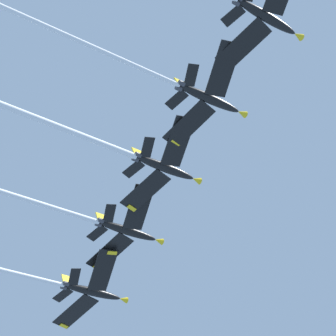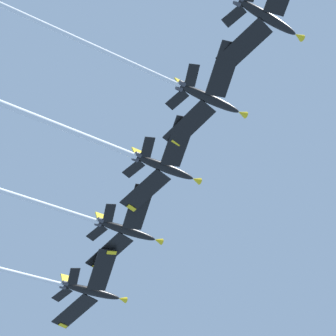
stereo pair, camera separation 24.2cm
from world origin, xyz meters
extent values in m
ellipsoid|color=black|center=(14.98, 42.91, 100.16)|extent=(11.88, 3.39, 5.23)
cone|color=yellow|center=(21.23, 43.88, 102.36)|extent=(2.07, 1.48, 1.66)
ellipsoid|color=black|center=(16.75, 43.18, 101.42)|extent=(3.06, 1.44, 1.77)
cube|color=black|center=(13.45, 48.04, 99.80)|extent=(6.69, 9.64, 1.37)
cube|color=yellow|center=(12.50, 52.04, 99.81)|extent=(1.87, 1.32, 0.71)
cube|color=black|center=(15.08, 37.56, 99.80)|extent=(4.26, 9.27, 1.37)
cube|color=yellow|center=(15.40, 33.46, 99.81)|extent=(1.79, 0.85, 0.71)
cube|color=black|center=(9.97, 44.44, 98.51)|extent=(3.19, 4.00, 0.74)
cube|color=black|center=(10.67, 39.93, 98.51)|extent=(2.30, 3.83, 0.74)
cube|color=yellow|center=(10.05, 42.14, 99.90)|extent=(3.18, 0.67, 3.43)
cylinder|color=#38383D|center=(9.53, 42.52, 98.15)|extent=(1.32, 0.98, 1.08)
cylinder|color=#38383D|center=(9.67, 41.63, 98.15)|extent=(1.32, 0.98, 1.08)
ellipsoid|color=black|center=(16.57, 29.00, 101.27)|extent=(11.94, 3.30, 5.02)
cone|color=yellow|center=(22.88, 29.93, 103.35)|extent=(2.05, 1.46, 1.64)
ellipsoid|color=black|center=(18.36, 29.27, 102.49)|extent=(3.06, 1.42, 1.72)
cube|color=black|center=(15.08, 34.14, 100.92)|extent=(6.64, 9.65, 1.31)
cube|color=yellow|center=(14.17, 38.15, 100.94)|extent=(1.88, 1.31, 0.67)
cube|color=black|center=(16.62, 23.65, 100.92)|extent=(4.35, 9.30, 1.31)
cube|color=yellow|center=(16.90, 19.55, 100.94)|extent=(1.81, 0.87, 0.67)
cube|color=black|center=(11.54, 30.57, 99.72)|extent=(3.18, 4.01, 0.71)
cube|color=black|center=(12.20, 26.06, 99.72)|extent=(2.34, 3.84, 0.71)
cube|color=yellow|center=(11.63, 28.28, 101.11)|extent=(3.14, 0.64, 3.41)
cylinder|color=#38383D|center=(11.08, 28.65, 99.37)|extent=(1.30, 0.97, 1.07)
cylinder|color=#38383D|center=(11.21, 27.76, 99.37)|extent=(1.30, 0.97, 1.07)
cylinder|color=white|center=(-4.51, 25.91, 94.21)|extent=(31.32, 5.43, 11.02)
ellipsoid|color=black|center=(17.90, 14.48, 99.95)|extent=(11.88, 3.46, 5.25)
cone|color=yellow|center=(24.14, 15.49, 102.16)|extent=(2.07, 1.49, 1.66)
ellipsoid|color=black|center=(19.66, 14.77, 101.21)|extent=(3.06, 1.46, 1.78)
cube|color=black|center=(16.34, 19.60, 99.59)|extent=(6.73, 9.64, 1.38)
cube|color=yellow|center=(15.37, 23.60, 99.60)|extent=(1.87, 1.33, 0.71)
cube|color=black|center=(18.03, 9.14, 99.59)|extent=(4.21, 9.26, 1.38)
cube|color=yellow|center=(18.37, 5.04, 99.60)|extent=(1.79, 0.84, 0.71)
cube|color=black|center=(12.88, 15.98, 98.29)|extent=(3.20, 4.00, 0.75)
cube|color=black|center=(13.60, 11.48, 98.29)|extent=(2.28, 3.83, 0.75)
cube|color=yellow|center=(12.97, 13.69, 99.68)|extent=(3.18, 0.69, 3.44)
cylinder|color=#38383D|center=(12.46, 14.06, 97.93)|extent=(1.32, 0.98, 1.09)
cylinder|color=#38383D|center=(12.60, 13.17, 97.93)|extent=(1.32, 0.98, 1.09)
cylinder|color=white|center=(-3.95, 10.95, 92.09)|extent=(33.07, 6.30, 12.50)
ellipsoid|color=black|center=(19.88, 0.48, 99.71)|extent=(11.94, 3.12, 5.00)
cone|color=yellow|center=(26.20, 1.30, 101.78)|extent=(2.03, 1.44, 1.64)
ellipsoid|color=black|center=(21.68, 0.71, 100.93)|extent=(3.05, 1.37, 1.72)
cube|color=black|center=(18.47, 5.64, 99.37)|extent=(6.53, 9.65, 1.30)
cube|color=yellow|center=(17.62, 9.66, 99.39)|extent=(1.88, 1.29, 0.67)
cube|color=black|center=(19.84, -4.87, 99.37)|extent=(4.49, 9.34, 1.30)
cube|color=yellow|center=(20.05, -8.98, 99.39)|extent=(1.82, 0.90, 0.67)
cube|color=black|center=(14.87, 2.12, 98.17)|extent=(3.14, 4.01, 0.71)
cube|color=black|center=(15.46, -2.40, 98.17)|extent=(2.39, 3.86, 0.71)
cube|color=yellow|center=(14.92, -0.17, 99.56)|extent=(3.14, 0.59, 3.40)
cylinder|color=#38383D|center=(14.38, 0.21, 97.83)|extent=(1.29, 0.95, 1.07)
cylinder|color=#38383D|center=(14.50, -0.68, 97.83)|extent=(1.29, 0.95, 1.07)
cylinder|color=white|center=(-1.90, -2.37, 92.47)|extent=(32.63, 4.99, 11.29)
ellipsoid|color=black|center=(22.71, -14.66, 99.90)|extent=(11.93, 3.41, 5.04)
cone|color=yellow|center=(29.00, -13.68, 101.99)|extent=(2.06, 1.48, 1.64)
ellipsoid|color=black|center=(24.50, -14.38, 101.12)|extent=(3.06, 1.44, 1.73)
cube|color=black|center=(21.17, -9.54, 99.55)|extent=(6.71, 9.65, 1.31)
cube|color=yellow|center=(20.22, -5.54, 99.58)|extent=(1.88, 1.32, 0.68)
cube|color=black|center=(17.67, -13.15, 98.34)|extent=(3.20, 4.01, 0.71)
cube|color=yellow|center=(17.78, -15.44, 99.73)|extent=(3.14, 0.67, 3.41)
cylinder|color=#38383D|center=(17.23, -15.07, 97.99)|extent=(1.31, 0.98, 1.07)
camera|label=1|loc=(1.69, -26.53, 1.50)|focal=68.68mm
camera|label=2|loc=(1.46, -26.44, 1.50)|focal=68.68mm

